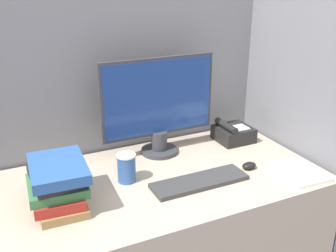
% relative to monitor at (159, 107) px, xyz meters
% --- Properties ---
extents(cubicle_panel_rear, '(1.86, 0.04, 1.65)m').
position_rel_monitor_xyz_m(cubicle_panel_rear, '(-0.10, 0.18, -0.18)').
color(cubicle_panel_rear, slate).
rests_on(cubicle_panel_rear, ground_plane).
extents(cubicle_panel_right, '(0.04, 0.83, 1.65)m').
position_rel_monitor_xyz_m(cubicle_panel_right, '(0.67, -0.22, -0.18)').
color(cubicle_panel_right, slate).
rests_on(cubicle_panel_right, ground_plane).
extents(desk, '(1.46, 0.77, 0.76)m').
position_rel_monitor_xyz_m(desk, '(-0.10, -0.25, -0.63)').
color(desk, tan).
rests_on(desk, ground_plane).
extents(monitor, '(0.59, 0.19, 0.50)m').
position_rel_monitor_xyz_m(monitor, '(0.00, 0.00, 0.00)').
color(monitor, '#333338').
rests_on(monitor, desk).
extents(keyboard, '(0.44, 0.13, 0.02)m').
position_rel_monitor_xyz_m(keyboard, '(0.03, -0.37, -0.24)').
color(keyboard, '#333333').
rests_on(keyboard, desk).
extents(mouse, '(0.07, 0.05, 0.03)m').
position_rel_monitor_xyz_m(mouse, '(0.31, -0.35, -0.23)').
color(mouse, black).
rests_on(mouse, desk).
extents(coffee_cup, '(0.09, 0.09, 0.13)m').
position_rel_monitor_xyz_m(coffee_cup, '(-0.25, -0.21, -0.18)').
color(coffee_cup, '#335999').
rests_on(coffee_cup, desk).
extents(book_stack, '(0.24, 0.30, 0.19)m').
position_rel_monitor_xyz_m(book_stack, '(-0.56, -0.28, -0.15)').
color(book_stack, olive).
rests_on(book_stack, desk).
extents(desk_telephone, '(0.19, 0.18, 0.11)m').
position_rel_monitor_xyz_m(desk_telephone, '(0.43, -0.04, -0.20)').
color(desk_telephone, black).
rests_on(desk_telephone, desk).
extents(paper_pile, '(0.20, 0.25, 0.02)m').
position_rel_monitor_xyz_m(paper_pile, '(0.49, -0.49, -0.24)').
color(paper_pile, white).
rests_on(paper_pile, desk).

